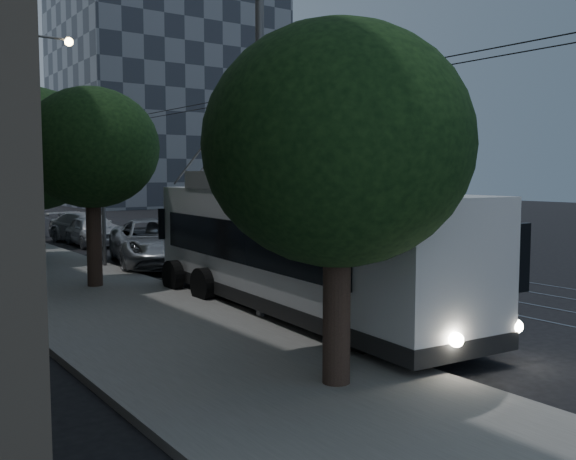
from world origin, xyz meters
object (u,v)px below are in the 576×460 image
(car_white_d, at_px, (1,216))
(streetlamp_near, at_px, (275,78))
(car_white_b, at_px, (88,228))
(car_white_c, at_px, (15,218))
(streetlamp_far, at_px, (34,114))
(car_white_a, at_px, (91,231))
(pickup_silver, at_px, (155,242))
(trolleybus, at_px, (289,248))

(car_white_d, height_order, streetlamp_near, streetlamp_near)
(car_white_b, height_order, car_white_c, car_white_c)
(streetlamp_far, bearing_deg, car_white_a, -65.09)
(car_white_a, bearing_deg, streetlamp_near, -92.43)
(pickup_silver, distance_m, car_white_d, 22.77)
(car_white_c, bearing_deg, trolleybus, -99.40)
(streetlamp_near, height_order, streetlamp_far, streetlamp_far)
(car_white_a, height_order, car_white_b, car_white_b)
(trolleybus, bearing_deg, car_white_a, 91.51)
(pickup_silver, height_order, streetlamp_near, streetlamp_near)
(streetlamp_near, relative_size, streetlamp_far, 0.86)
(trolleybus, relative_size, car_white_d, 2.86)
(car_white_b, relative_size, car_white_c, 1.13)
(streetlamp_near, bearing_deg, pickup_silver, 82.06)
(pickup_silver, distance_m, streetlamp_far, 12.81)
(car_white_c, bearing_deg, car_white_d, 80.20)
(car_white_d, distance_m, streetlamp_far, 12.68)
(trolleybus, xyz_separation_m, car_white_b, (1.27, 19.36, -0.87))
(car_white_a, distance_m, streetlamp_far, 6.86)
(pickup_silver, bearing_deg, streetlamp_far, 111.75)
(car_white_a, height_order, car_white_c, car_white_c)
(trolleybus, bearing_deg, streetlamp_far, 96.27)
(streetlamp_near, xyz_separation_m, streetlamp_far, (0.02, 21.61, 0.79))
(car_white_d, bearing_deg, car_white_c, -90.94)
(pickup_silver, relative_size, car_white_a, 1.50)
(trolleybus, bearing_deg, streetlamp_near, -146.30)
(pickup_silver, relative_size, car_white_b, 1.21)
(pickup_silver, bearing_deg, car_white_c, 107.60)
(car_white_b, distance_m, streetlamp_far, 6.29)
(car_white_c, height_order, streetlamp_near, streetlamp_near)
(trolleybus, relative_size, car_white_c, 2.59)
(car_white_a, bearing_deg, car_white_d, 96.94)
(pickup_silver, height_order, car_white_d, pickup_silver)
(streetlamp_far, bearing_deg, pickup_silver, -83.05)
(car_white_d, bearing_deg, car_white_b, -84.57)
(trolleybus, xyz_separation_m, car_white_a, (0.91, 17.80, -0.91))
(pickup_silver, relative_size, streetlamp_far, 0.59)
(trolleybus, distance_m, car_white_d, 32.53)
(car_white_b, height_order, car_white_d, car_white_b)
(car_white_c, bearing_deg, streetlamp_far, -103.52)
(car_white_c, bearing_deg, car_white_b, -90.72)
(car_white_d, xyz_separation_m, streetlamp_near, (-0.50, -32.91, 4.94))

